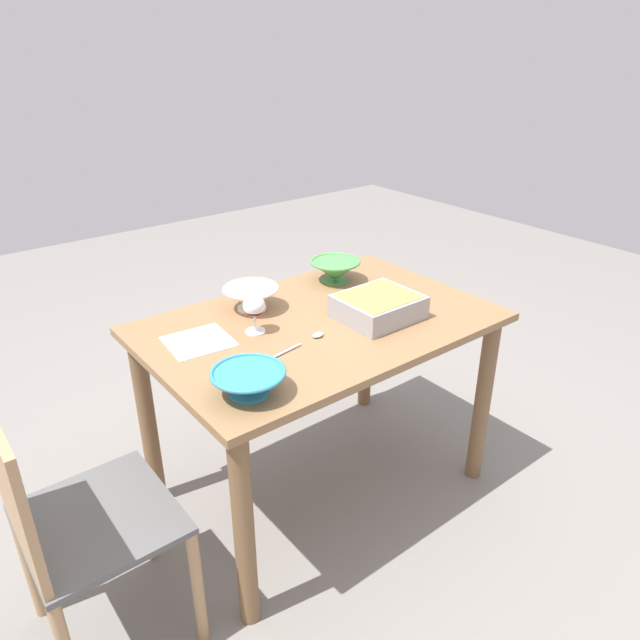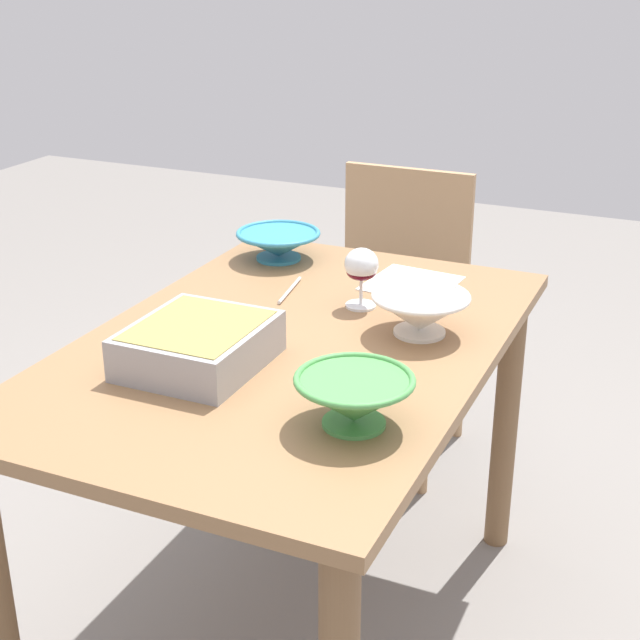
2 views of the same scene
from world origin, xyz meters
name	(u,v)px [view 2 (image 2 of 2)]	position (x,y,z in m)	size (l,w,h in m)	color
ground_plane	(295,632)	(0.00, 0.00, 0.00)	(8.00, 8.00, 0.00)	gray
dining_table	(292,394)	(0.00, 0.00, 0.65)	(1.26, 0.83, 0.78)	olive
chair	(393,300)	(-0.99, -0.12, 0.50)	(0.42, 0.44, 0.90)	#595959
wine_glass	(361,268)	(-0.24, 0.06, 0.87)	(0.08, 0.08, 0.14)	white
casserole_dish	(198,343)	(0.18, -0.11, 0.83)	(0.28, 0.25, 0.09)	#99999E
mixing_bowl	(278,243)	(-0.47, -0.26, 0.82)	(0.22, 0.22, 0.08)	teal
small_bowl	(420,312)	(-0.14, 0.24, 0.83)	(0.21, 0.21, 0.09)	white
serving_bowl	(354,398)	(0.29, 0.26, 0.83)	(0.21, 0.21, 0.09)	#4C994C
serving_spoon	(276,305)	(-0.15, -0.11, 0.78)	(0.28, 0.06, 0.01)	silver
napkin	(412,283)	(-0.43, 0.12, 0.78)	(0.21, 0.20, 0.00)	white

